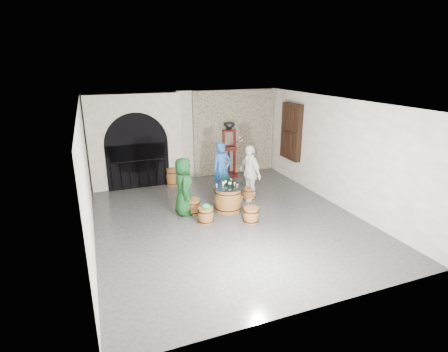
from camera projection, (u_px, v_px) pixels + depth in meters
name	position (u px, v px, depth m)	size (l,w,h in m)	color
ground	(227.00, 219.00, 9.72)	(8.00, 8.00, 0.00)	#2C2C2E
wall_back	(188.00, 136.00, 12.77)	(8.00, 8.00, 0.00)	silver
wall_front	(318.00, 228.00, 5.68)	(8.00, 8.00, 0.00)	silver
wall_left	(86.00, 179.00, 8.03)	(8.00, 8.00, 0.00)	silver
wall_right	(337.00, 152.00, 10.41)	(8.00, 8.00, 0.00)	silver
ceiling	(228.00, 103.00, 8.72)	(8.00, 8.00, 0.00)	beige
stone_facing_panel	(234.00, 132.00, 13.33)	(3.20, 0.12, 3.18)	tan
arched_opening	(136.00, 142.00, 11.90)	(3.10, 0.60, 3.19)	silver
shuttered_window	(291.00, 132.00, 12.44)	(0.23, 1.10, 2.00)	black
barrel_table	(228.00, 198.00, 10.21)	(0.98, 0.98, 0.76)	brown
barrel_stool_left	(193.00, 206.00, 10.05)	(0.43, 0.43, 0.43)	brown
barrel_stool_far	(222.00, 191.00, 11.23)	(0.43, 0.43, 0.43)	brown
barrel_stool_right	(249.00, 194.00, 11.01)	(0.43, 0.43, 0.43)	brown
barrel_stool_near_right	(251.00, 215.00, 9.48)	(0.43, 0.43, 0.43)	brown
barrel_stool_near_left	(206.00, 215.00, 9.47)	(0.43, 0.43, 0.43)	brown
green_cap	(206.00, 206.00, 9.39)	(0.25, 0.21, 0.12)	#0D974A
person_green	(183.00, 187.00, 9.80)	(0.82, 0.53, 1.67)	#103917
person_blue	(222.00, 170.00, 11.13)	(0.65, 0.43, 1.78)	#1C4F9A
person_white	(250.00, 173.00, 10.80)	(1.04, 0.43, 1.78)	white
wine_bottle_left	(224.00, 182.00, 10.06)	(0.08, 0.08, 0.32)	black
wine_bottle_center	(230.00, 182.00, 10.03)	(0.08, 0.08, 0.32)	black
wine_bottle_right	(225.00, 180.00, 10.18)	(0.08, 0.08, 0.32)	black
tasting_glass_a	(223.00, 186.00, 9.94)	(0.05, 0.05, 0.10)	#C16A25
tasting_glass_b	(235.00, 184.00, 10.11)	(0.05, 0.05, 0.10)	#C16A25
tasting_glass_c	(222.00, 182.00, 10.30)	(0.05, 0.05, 0.10)	#C16A25
tasting_glass_d	(231.00, 180.00, 10.44)	(0.05, 0.05, 0.10)	#C16A25
tasting_glass_e	(237.00, 186.00, 9.96)	(0.05, 0.05, 0.10)	#C16A25
tasting_glass_f	(217.00, 186.00, 9.97)	(0.05, 0.05, 0.10)	#C16A25
side_barrel	(173.00, 177.00, 12.32)	(0.46, 0.46, 0.61)	brown
corking_press	(229.00, 146.00, 13.04)	(0.84, 0.49, 2.04)	#470F0B
control_box	(240.00, 139.00, 13.42)	(0.18, 0.10, 0.22)	silver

